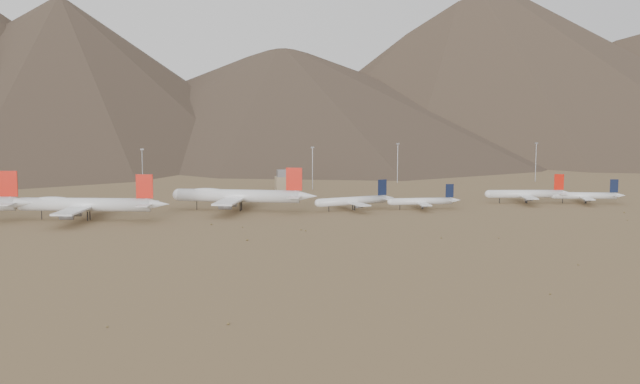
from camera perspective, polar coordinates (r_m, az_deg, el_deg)
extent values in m
plane|color=olive|center=(358.36, -4.51, -2.17)|extent=(3000.00, 3000.00, 0.00)
cone|color=silver|center=(385.26, -20.36, -0.71)|extent=(12.42, 8.30, 5.89)
cube|color=silver|center=(387.15, -21.06, -0.68)|extent=(10.50, 22.76, 0.39)
cube|color=red|center=(386.69, -21.29, 0.55)|extent=(8.15, 2.42, 11.60)
cylinder|color=silver|center=(377.54, -16.31, -0.86)|extent=(58.67, 21.05, 6.10)
sphere|color=silver|center=(388.48, -20.42, -0.81)|extent=(5.98, 5.98, 5.98)
cone|color=silver|center=(367.67, -11.46, -0.85)|extent=(11.69, 8.04, 5.49)
cube|color=silver|center=(378.06, -16.48, -1.00)|extent=(23.02, 54.77, 0.76)
cube|color=silver|center=(368.88, -12.17, -0.82)|extent=(10.42, 21.25, 0.37)
cube|color=red|center=(368.25, -12.37, 0.40)|extent=(7.56, 2.50, 10.83)
cylinder|color=black|center=(385.68, -19.18, -1.58)|extent=(0.39, 0.39, 4.14)
cylinder|color=black|center=(379.27, -16.04, -1.60)|extent=(0.49, 0.49, 4.14)
cylinder|color=black|center=(376.42, -16.20, -1.67)|extent=(0.49, 0.49, 4.14)
ellipsoid|color=silver|center=(382.77, -18.49, -0.58)|extent=(19.45, 9.27, 3.66)
cylinder|color=slate|center=(388.36, -15.93, -1.00)|extent=(6.41, 4.17, 2.75)
cylinder|color=slate|center=(368.20, -17.04, -1.46)|extent=(6.41, 4.17, 2.75)
cylinder|color=slate|center=(397.49, -15.47, -0.81)|extent=(6.41, 4.17, 2.75)
cylinder|color=slate|center=(359.18, -17.58, -1.68)|extent=(6.41, 4.17, 2.75)
cylinder|color=silver|center=(394.67, -5.83, -0.27)|extent=(59.00, 25.88, 6.24)
sphere|color=silver|center=(402.86, -10.00, -0.19)|extent=(6.11, 6.11, 6.11)
cone|color=silver|center=(388.03, -0.97, -0.29)|extent=(12.11, 8.89, 5.61)
cube|color=silver|center=(395.07, -6.00, -0.40)|extent=(27.44, 55.39, 0.78)
cube|color=silver|center=(388.78, -1.68, -0.25)|extent=(12.09, 21.63, 0.37)
cube|color=red|center=(388.07, -1.86, 0.93)|extent=(7.59, 3.13, 11.06)
cylinder|color=black|center=(400.85, -8.75, -0.96)|extent=(0.40, 0.40, 4.22)
cylinder|color=black|center=(396.57, -5.59, -0.99)|extent=(0.50, 0.50, 4.22)
cylinder|color=black|center=(393.57, -5.70, -1.06)|extent=(0.50, 0.50, 4.22)
ellipsoid|color=silver|center=(398.46, -8.02, 0.01)|extent=(19.77, 10.81, 3.74)
cylinder|color=slate|center=(405.93, -5.62, -0.42)|extent=(6.62, 4.65, 2.81)
cylinder|color=slate|center=(384.64, -6.39, -0.84)|extent=(6.62, 4.65, 2.81)
cylinder|color=slate|center=(415.54, -5.30, -0.25)|extent=(6.62, 4.65, 2.81)
cylinder|color=slate|center=(375.09, -6.76, -1.04)|extent=(6.62, 4.65, 2.81)
cylinder|color=silver|center=(394.53, 2.31, -0.63)|extent=(36.46, 12.27, 3.97)
sphere|color=silver|center=(386.62, -0.10, -0.78)|extent=(3.89, 3.89, 3.89)
cone|color=silver|center=(404.15, 4.89, -0.43)|extent=(7.22, 4.99, 3.57)
cube|color=silver|center=(394.28, 2.22, -0.72)|extent=(12.90, 31.81, 0.50)
cube|color=silver|center=(402.71, 4.53, -0.44)|extent=(5.94, 12.34, 0.24)
cube|color=black|center=(401.69, 4.45, 0.34)|extent=(4.70, 1.44, 7.83)
cylinder|color=black|center=(389.38, 0.63, -1.22)|extent=(0.42, 0.42, 2.71)
cylinder|color=black|center=(396.19, 2.34, -1.09)|extent=(0.52, 0.52, 2.71)
cylinder|color=black|center=(394.44, 2.47, -1.12)|extent=(0.52, 0.52, 2.71)
cylinder|color=slate|center=(402.17, 1.65, -0.71)|extent=(3.97, 2.58, 1.78)
cylinder|color=slate|center=(386.69, 2.80, -1.02)|extent=(3.97, 2.58, 1.78)
cylinder|color=silver|center=(401.15, 7.22, -0.65)|extent=(31.37, 5.53, 3.39)
sphere|color=silver|center=(397.48, 5.05, -0.69)|extent=(3.32, 3.32, 3.32)
cone|color=silver|center=(405.90, 9.61, -0.57)|extent=(5.81, 3.43, 3.05)
cube|color=silver|center=(401.06, 7.14, -0.73)|extent=(6.82, 27.03, 0.42)
cube|color=silver|center=(405.16, 9.27, -0.57)|extent=(3.50, 10.33, 0.20)
cube|color=black|center=(404.41, 9.20, 0.09)|extent=(4.07, 0.58, 6.69)
cylinder|color=black|center=(398.91, 5.70, -1.09)|extent=(0.36, 0.36, 2.32)
cylinder|color=black|center=(402.50, 7.27, -1.04)|extent=(0.45, 0.45, 2.32)
cylinder|color=black|center=(400.88, 7.33, -1.07)|extent=(0.45, 0.45, 2.32)
cylinder|color=slate|center=(408.35, 6.87, -0.71)|extent=(3.22, 1.74, 1.52)
cylinder|color=slate|center=(394.00, 7.41, -0.99)|extent=(3.22, 1.74, 1.52)
cylinder|color=silver|center=(433.54, 14.38, -0.13)|extent=(38.67, 10.65, 4.18)
sphere|color=silver|center=(428.61, 11.91, -0.14)|extent=(4.10, 4.10, 4.10)
cone|color=silver|center=(439.97, 17.08, -0.08)|extent=(7.47, 4.88, 3.76)
cube|color=silver|center=(433.41, 14.28, -0.21)|extent=(11.67, 33.58, 0.52)
cube|color=silver|center=(438.97, 16.70, -0.06)|extent=(5.54, 12.95, 0.25)
cube|color=red|center=(438.10, 16.63, 0.69)|extent=(5.00, 1.22, 8.25)
cylinder|color=black|center=(430.44, 12.64, -0.60)|extent=(0.44, 0.44, 2.86)
cylinder|color=black|center=(435.18, 14.43, -0.57)|extent=(0.55, 0.55, 2.86)
cylinder|color=black|center=(433.19, 14.50, -0.61)|extent=(0.55, 0.55, 2.86)
cylinder|color=slate|center=(442.35, 13.95, -0.20)|extent=(4.11, 2.51, 1.88)
cylinder|color=slate|center=(424.72, 14.62, -0.50)|extent=(4.11, 2.51, 1.88)
cylinder|color=silver|center=(441.36, 18.30, -0.24)|extent=(32.08, 12.01, 3.51)
sphere|color=silver|center=(437.65, 16.25, -0.23)|extent=(3.44, 3.44, 3.44)
cone|color=silver|center=(446.14, 20.56, -0.23)|extent=(6.45, 4.60, 3.16)
cube|color=silver|center=(441.26, 18.22, -0.31)|extent=(12.38, 28.07, 0.44)
cube|color=silver|center=(445.40, 20.24, -0.21)|extent=(5.61, 10.92, 0.21)
cube|color=black|center=(444.69, 20.19, 0.41)|extent=(4.13, 1.43, 6.92)
cylinder|color=black|center=(439.06, 16.86, -0.62)|extent=(0.37, 0.37, 2.40)
cylinder|color=black|center=(442.72, 18.34, -0.61)|extent=(0.46, 0.46, 2.40)
cylinder|color=black|center=(441.03, 18.40, -0.64)|extent=(0.46, 0.46, 2.40)
cylinder|color=slate|center=(448.83, 17.98, -0.30)|extent=(3.54, 2.38, 1.58)
cylinder|color=slate|center=(433.91, 18.46, -0.55)|extent=(3.54, 2.38, 1.58)
cube|color=gray|center=(479.75, -2.70, 0.62)|extent=(8.00, 8.00, 8.00)
cube|color=slate|center=(479.14, -2.71, 1.34)|extent=(6.00, 6.00, 4.00)
cylinder|color=gray|center=(475.42, -12.51, 1.44)|extent=(0.50, 0.50, 25.00)
cube|color=gray|center=(474.41, -12.55, 2.98)|extent=(2.00, 0.60, 0.80)
cylinder|color=gray|center=(480.99, -0.54, 1.66)|extent=(0.50, 0.50, 25.00)
cube|color=gray|center=(480.00, -0.54, 3.19)|extent=(2.00, 0.60, 0.80)
cylinder|color=gray|center=(520.18, 5.54, 2.03)|extent=(0.50, 0.50, 25.00)
cube|color=gray|center=(519.26, 5.56, 3.43)|extent=(2.00, 0.60, 0.80)
cylinder|color=gray|center=(543.51, 15.09, 2.03)|extent=(0.50, 0.50, 25.00)
cube|color=gray|center=(542.63, 15.14, 3.38)|extent=(2.00, 0.60, 0.80)
ellipsoid|color=brown|center=(204.68, -14.89, -9.24)|extent=(0.55, 0.55, 0.40)
ellipsoid|color=brown|center=(334.02, -1.03, -2.76)|extent=(0.69, 0.69, 0.59)
ellipsoid|color=brown|center=(353.52, -7.73, -2.29)|extent=(0.96, 0.96, 0.49)
ellipsoid|color=brown|center=(412.45, 20.82, -1.36)|extent=(0.76, 0.76, 0.60)
ellipsoid|color=brown|center=(388.60, 21.02, -1.87)|extent=(0.58, 0.58, 0.38)
ellipsoid|color=brown|center=(336.69, -1.35, -2.69)|extent=(0.85, 0.85, 0.50)
ellipsoid|color=brown|center=(281.22, 17.88, -4.94)|extent=(0.51, 0.51, 0.46)
ellipsoid|color=brown|center=(325.54, 12.59, -3.20)|extent=(0.63, 0.63, 0.40)
ellipsoid|color=brown|center=(313.84, -5.21, -3.41)|extent=(0.95, 0.95, 0.64)
ellipsoid|color=brown|center=(201.59, -6.54, -9.28)|extent=(0.68, 0.68, 0.56)
ellipsoid|color=brown|center=(344.83, -5.53, -2.50)|extent=(0.66, 0.66, 0.41)
ellipsoid|color=brown|center=(321.36, 8.62, -3.24)|extent=(0.70, 0.70, 0.38)
ellipsoid|color=brown|center=(238.55, 16.06, -6.98)|extent=(0.64, 0.64, 0.38)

